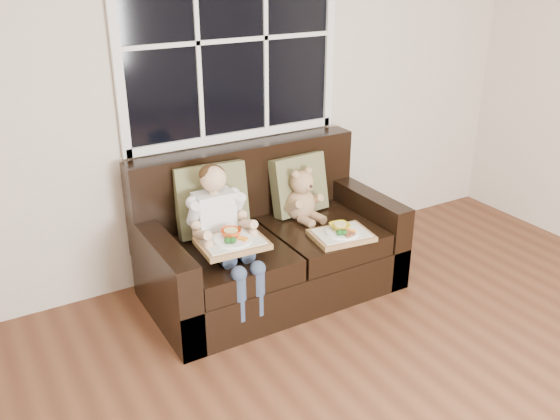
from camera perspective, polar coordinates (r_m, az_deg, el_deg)
window_back at (r=4.10m, az=-4.66°, el=15.99°), size 1.62×0.04×1.37m
loveseat at (r=4.11m, az=-1.20°, el=-3.64°), size 1.70×0.92×0.96m
pillow_left at (r=3.94m, az=-6.62°, el=1.00°), size 0.50×0.27×0.49m
pillow_right at (r=4.24m, az=1.83°, el=2.47°), size 0.43×0.22×0.43m
child at (r=3.71m, az=-5.69°, el=-1.28°), size 0.37×0.59×0.83m
teddy_bear at (r=4.15m, az=2.10°, el=1.14°), size 0.25×0.30×0.39m
tray_left at (r=3.61m, az=-4.63°, el=-3.04°), size 0.42×0.33×0.09m
tray_right at (r=3.94m, az=5.92°, el=-2.28°), size 0.42×0.34×0.09m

